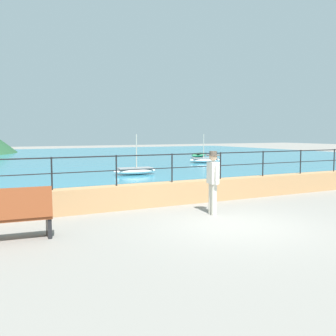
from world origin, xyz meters
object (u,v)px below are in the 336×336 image
boat_1 (199,155)px  boat_2 (205,160)px  bench_main (9,215)px  person_walking (213,179)px  boat_0 (135,171)px

boat_1 → boat_2: size_ratio=0.98×
boat_1 → boat_2: (-3.13, -5.84, 0.01)m
bench_main → boat_2: 21.53m
person_walking → boat_0: 10.28m
bench_main → boat_1: 27.97m
person_walking → boat_1: person_walking is taller
bench_main → person_walking: 5.26m
boat_0 → boat_2: bearing=33.9°
bench_main → boat_1: bearing=49.9°
person_walking → boat_0: (1.91, 10.08, -0.71)m
bench_main → boat_0: 12.60m
person_walking → boat_2: boat_2 is taller
boat_1 → boat_2: boat_2 is taller
bench_main → person_walking: bearing=3.2°
bench_main → boat_1: size_ratio=0.72×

